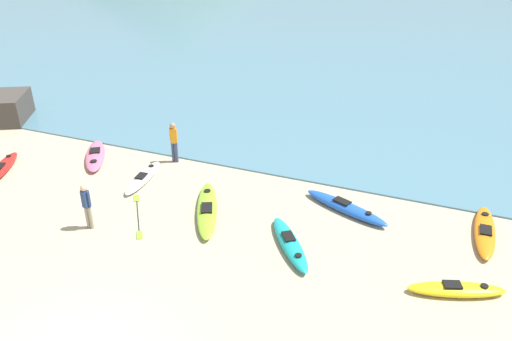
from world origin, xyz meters
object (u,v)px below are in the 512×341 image
kayak_on_sand_2 (346,207)px  loose_paddle (138,216)px  person_near_foreground (87,204)px  kayak_on_sand_4 (2,168)px  kayak_on_sand_0 (143,177)px  person_near_waterline (174,140)px  kayak_on_sand_6 (207,209)px  kayak_on_sand_3 (95,155)px  kayak_on_sand_5 (456,289)px  kayak_on_sand_7 (485,231)px  kayak_on_sand_1 (290,243)px

kayak_on_sand_2 → loose_paddle: bearing=-156.1°
person_near_foreground → loose_paddle: bearing=47.7°
person_near_foreground → kayak_on_sand_4: bearing=161.6°
kayak_on_sand_2 → kayak_on_sand_0: bearing=-175.1°
person_near_waterline → loose_paddle: size_ratio=0.72×
kayak_on_sand_6 → person_near_foreground: (-3.12, -2.18, 0.76)m
kayak_on_sand_4 → person_near_waterline: bearing=29.2°
kayak_on_sand_3 → person_near_foreground: person_near_foreground is taller
person_near_foreground → person_near_waterline: (0.18, 5.19, 0.07)m
kayak_on_sand_6 → loose_paddle: kayak_on_sand_6 is taller
kayak_on_sand_5 → kayak_on_sand_0: bearing=168.4°
kayak_on_sand_3 → loose_paddle: 5.09m
person_near_foreground → kayak_on_sand_2: bearing=28.1°
kayak_on_sand_0 → kayak_on_sand_3: kayak_on_sand_3 is taller
kayak_on_sand_0 → kayak_on_sand_7: size_ratio=0.89×
loose_paddle → kayak_on_sand_5: bearing=-0.7°
kayak_on_sand_3 → kayak_on_sand_1: bearing=-16.9°
kayak_on_sand_1 → loose_paddle: 5.31m
kayak_on_sand_3 → person_near_waterline: (3.21, 0.98, 0.83)m
kayak_on_sand_4 → kayak_on_sand_5: kayak_on_sand_4 is taller
person_near_foreground → kayak_on_sand_7: bearing=19.6°
person_near_foreground → person_near_waterline: 5.19m
loose_paddle → kayak_on_sand_6: bearing=26.4°
kayak_on_sand_4 → loose_paddle: size_ratio=1.20×
kayak_on_sand_6 → kayak_on_sand_1: bearing=-14.4°
person_near_waterline → person_near_foreground: bearing=-92.0°
kayak_on_sand_6 → kayak_on_sand_7: (8.76, 2.05, -0.01)m
kayak_on_sand_0 → kayak_on_sand_4: 5.73m
kayak_on_sand_4 → kayak_on_sand_7: size_ratio=0.91×
kayak_on_sand_7 → person_near_waterline: bearing=175.3°
kayak_on_sand_3 → person_near_foreground: size_ratio=1.82×
kayak_on_sand_6 → loose_paddle: 2.33m
kayak_on_sand_5 → loose_paddle: 10.10m
kayak_on_sand_3 → kayak_on_sand_6: 6.47m
person_near_waterline → kayak_on_sand_2: bearing=-9.3°
kayak_on_sand_6 → kayak_on_sand_7: 8.99m
kayak_on_sand_1 → kayak_on_sand_2: 2.87m
kayak_on_sand_0 → kayak_on_sand_3: size_ratio=0.96×
kayak_on_sand_1 → person_near_waterline: size_ratio=1.59×
kayak_on_sand_0 → kayak_on_sand_3: bearing=163.2°
kayak_on_sand_4 → kayak_on_sand_6: kayak_on_sand_4 is taller
kayak_on_sand_0 → kayak_on_sand_7: kayak_on_sand_7 is taller
kayak_on_sand_5 → kayak_on_sand_7: size_ratio=0.85×
kayak_on_sand_2 → kayak_on_sand_7: size_ratio=1.04×
kayak_on_sand_2 → person_near_foreground: size_ratio=2.03×
kayak_on_sand_2 → loose_paddle: size_ratio=1.36×
kayak_on_sand_2 → kayak_on_sand_7: bearing=3.1°
kayak_on_sand_3 → person_near_waterline: person_near_waterline is taller
kayak_on_sand_1 → kayak_on_sand_4: kayak_on_sand_4 is taller
kayak_on_sand_6 → kayak_on_sand_7: size_ratio=1.13×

